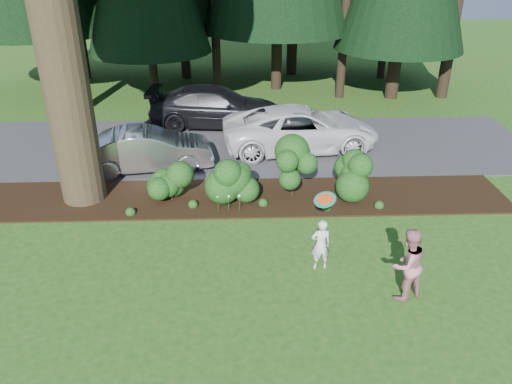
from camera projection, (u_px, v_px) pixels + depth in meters
ground at (240, 260)px, 12.06m from camera, size 80.00×80.00×0.00m
mulch_bed at (239, 198)px, 14.94m from camera, size 16.00×2.50×0.05m
driveway at (238, 146)px, 18.73m from camera, size 22.00×6.00×0.03m
shrub_row at (265, 175)px, 14.51m from camera, size 6.53×1.60×1.61m
lily_cluster at (229, 197)px, 13.96m from camera, size 0.69×0.09×0.57m
car_silver_wagon at (148, 150)px, 16.48m from camera, size 4.42×2.19×1.39m
car_white_suv at (301, 128)px, 18.07m from camera, size 5.87×3.18×1.56m
car_dark_suv at (216, 107)px, 20.39m from camera, size 5.62×2.61×1.59m
child at (321, 244)px, 11.51m from camera, size 0.50×0.36×1.29m
adult at (407, 264)px, 10.48m from camera, size 1.00×0.91×1.66m
frisbee at (325, 200)px, 11.30m from camera, size 0.53×0.50×0.29m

